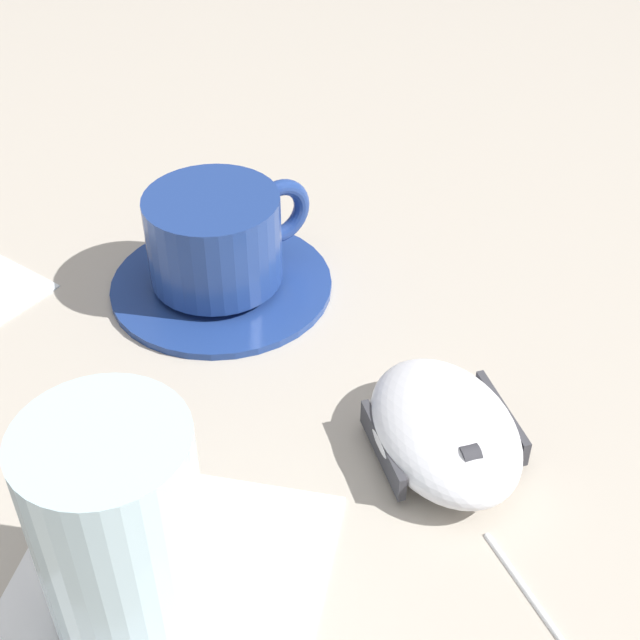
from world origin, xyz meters
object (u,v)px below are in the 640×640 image
(coffee_cup, at_px, (217,237))
(computer_mouse, at_px, (444,429))
(saucer, at_px, (221,282))
(drinking_glass, at_px, (120,532))

(coffee_cup, xyz_separation_m, computer_mouse, (-0.14, -0.12, -0.02))
(saucer, height_order, drinking_glass, drinking_glass)
(coffee_cup, height_order, drinking_glass, drinking_glass)
(coffee_cup, relative_size, drinking_glass, 0.94)
(saucer, bearing_deg, drinking_glass, 175.90)
(saucer, relative_size, coffee_cup, 1.38)
(coffee_cup, distance_m, computer_mouse, 0.19)
(computer_mouse, distance_m, drinking_glass, 0.17)
(drinking_glass, bearing_deg, coffee_cup, -4.01)
(drinking_glass, bearing_deg, saucer, -4.10)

